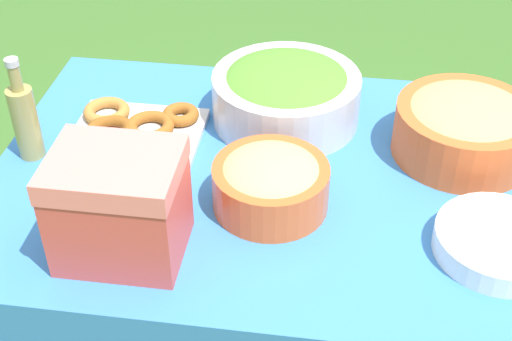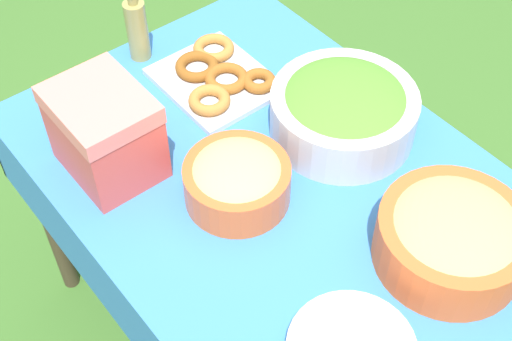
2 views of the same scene
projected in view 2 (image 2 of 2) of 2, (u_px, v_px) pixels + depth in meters
The scene contains 8 objects.
ground_plane at pixel (272, 339), 2.23m from camera, with size 14.00×14.00×0.00m, color #3D6B28.
picnic_table at pixel (277, 206), 1.72m from camera, with size 1.28×0.89×0.77m.
salad_bowl at pixel (344, 110), 1.69m from camera, with size 0.35×0.35×0.14m.
pasta_bowl at pixel (237, 179), 1.56m from camera, with size 0.24×0.24×0.12m.
donut_platter at pixel (217, 77), 1.85m from camera, with size 0.31×0.28×0.04m.
olive_oil_bottle at pixel (137, 27), 1.86m from camera, with size 0.06×0.06×0.24m.
bread_bowl at pixel (452, 237), 1.45m from camera, with size 0.31×0.31×0.14m.
cooler_box at pixel (105, 133), 1.59m from camera, with size 0.23×0.19×0.22m.
Camera 2 is at (-0.80, 0.71, 2.02)m, focal length 50.00 mm.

